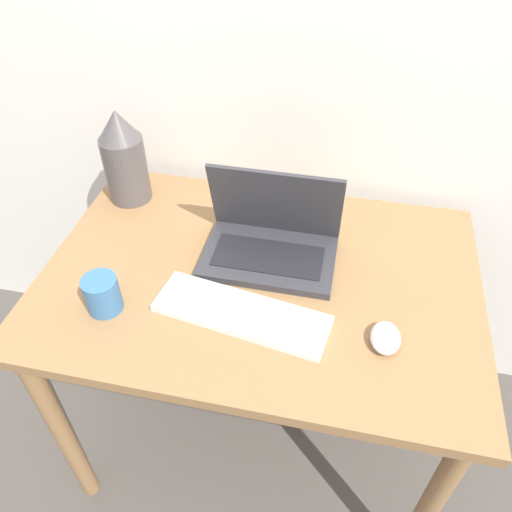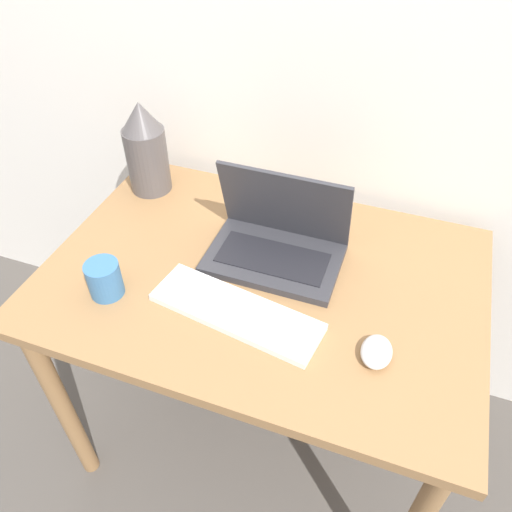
{
  "view_description": "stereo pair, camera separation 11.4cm",
  "coord_description": "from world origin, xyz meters",
  "px_view_note": "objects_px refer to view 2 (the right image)",
  "views": [
    {
      "loc": [
        0.17,
        -0.49,
        1.64
      ],
      "look_at": [
        -0.0,
        0.33,
        0.86
      ],
      "focal_mm": 35.0,
      "sensor_mm": 36.0,
      "label": 1
    },
    {
      "loc": [
        0.28,
        -0.46,
        1.64
      ],
      "look_at": [
        -0.0,
        0.33,
        0.86
      ],
      "focal_mm": 35.0,
      "sensor_mm": 36.0,
      "label": 2
    }
  ],
  "objects_px": {
    "keyboard": "(236,312)",
    "mouse": "(376,352)",
    "vase": "(146,148)",
    "mug": "(104,279)",
    "laptop": "(278,239)"
  },
  "relations": [
    {
      "from": "mouse",
      "to": "vase",
      "type": "distance_m",
      "value": 0.85
    },
    {
      "from": "keyboard",
      "to": "vase",
      "type": "relative_size",
      "value": 1.51
    },
    {
      "from": "keyboard",
      "to": "mug",
      "type": "bearing_deg",
      "value": -172.84
    },
    {
      "from": "mouse",
      "to": "vase",
      "type": "bearing_deg",
      "value": 152.33
    },
    {
      "from": "keyboard",
      "to": "vase",
      "type": "height_order",
      "value": "vase"
    },
    {
      "from": "mug",
      "to": "mouse",
      "type": "bearing_deg",
      "value": 2.77
    },
    {
      "from": "keyboard",
      "to": "vase",
      "type": "xyz_separation_m",
      "value": [
        -0.42,
        0.38,
        0.13
      ]
    },
    {
      "from": "keyboard",
      "to": "mouse",
      "type": "distance_m",
      "value": 0.32
    },
    {
      "from": "mouse",
      "to": "vase",
      "type": "xyz_separation_m",
      "value": [
        -0.74,
        0.39,
        0.12
      ]
    },
    {
      "from": "laptop",
      "to": "mouse",
      "type": "xyz_separation_m",
      "value": [
        0.3,
        -0.23,
        -0.03
      ]
    },
    {
      "from": "keyboard",
      "to": "vase",
      "type": "distance_m",
      "value": 0.58
    },
    {
      "from": "laptop",
      "to": "vase",
      "type": "height_order",
      "value": "vase"
    },
    {
      "from": "keyboard",
      "to": "mug",
      "type": "height_order",
      "value": "mug"
    },
    {
      "from": "mouse",
      "to": "keyboard",
      "type": "bearing_deg",
      "value": 178.44
    },
    {
      "from": "vase",
      "to": "mug",
      "type": "relative_size",
      "value": 3.07
    }
  ]
}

